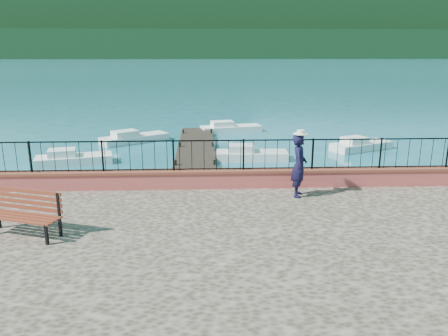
{
  "coord_description": "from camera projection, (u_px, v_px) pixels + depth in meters",
  "views": [
    {
      "loc": [
        -1.52,
        -9.64,
        5.46
      ],
      "look_at": [
        -0.99,
        2.0,
        2.3
      ],
      "focal_mm": 35.0,
      "sensor_mm": 36.0,
      "label": 1
    }
  ],
  "objects": [
    {
      "name": "boat_4",
      "position": [
        231.0,
        126.0,
        29.92
      ],
      "size": [
        4.3,
        2.2,
        0.8
      ],
      "primitive_type": "cube",
      "rotation": [
        0.0,
        0.0,
        0.23
      ],
      "color": "white",
      "rests_on": "ground"
    },
    {
      "name": "dock",
      "position": [
        195.0,
        158.0,
        22.23
      ],
      "size": [
        2.0,
        16.0,
        0.3
      ],
      "primitive_type": "cube",
      "color": "#2D231C",
      "rests_on": "ground"
    },
    {
      "name": "boat_2",
      "position": [
        362.0,
        143.0,
        24.58
      ],
      "size": [
        3.81,
        2.67,
        0.8
      ],
      "primitive_type": "cube",
      "rotation": [
        0.0,
        0.0,
        0.43
      ],
      "color": "silver",
      "rests_on": "ground"
    },
    {
      "name": "companion_hill",
      "position": [
        376.0,
        54.0,
        560.36
      ],
      "size": [
        448.0,
        384.0,
        180.0
      ],
      "primitive_type": "ellipsoid",
      "color": "#142D23",
      "rests_on": "ground"
    },
    {
      "name": "boat_1",
      "position": [
        252.0,
        152.0,
        22.37
      ],
      "size": [
        3.71,
        1.43,
        0.8
      ],
      "primitive_type": "cube",
      "rotation": [
        0.0,
        0.0,
        -0.04
      ],
      "color": "silver",
      "rests_on": "ground"
    },
    {
      "name": "hat",
      "position": [
        301.0,
        132.0,
        12.66
      ],
      "size": [
        0.44,
        0.44,
        0.12
      ],
      "primitive_type": "cylinder",
      "color": "white",
      "rests_on": "person"
    },
    {
      "name": "person",
      "position": [
        299.0,
        166.0,
        12.93
      ],
      "size": [
        0.6,
        0.78,
        1.89
      ],
      "primitive_type": "imported",
      "rotation": [
        0.0,
        0.0,
        1.33
      ],
      "color": "black",
      "rests_on": "promenade"
    },
    {
      "name": "foothills",
      "position": [
        205.0,
        29.0,
        352.14
      ],
      "size": [
        900.0,
        120.0,
        44.0
      ],
      "primitive_type": "cube",
      "color": "black",
      "rests_on": "ground"
    },
    {
      "name": "boat_3",
      "position": [
        135.0,
        136.0,
        26.62
      ],
      "size": [
        4.13,
        3.41,
        0.8
      ],
      "primitive_type": "cube",
      "rotation": [
        0.0,
        0.0,
        0.6
      ],
      "color": "silver",
      "rests_on": "ground"
    },
    {
      "name": "parapet",
      "position": [
        253.0,
        178.0,
        13.96
      ],
      "size": [
        28.0,
        0.46,
        0.58
      ],
      "primitive_type": "cube",
      "color": "#B84C42",
      "rests_on": "promenade"
    },
    {
      "name": "boat_0",
      "position": [
        74.0,
        156.0,
        21.51
      ],
      "size": [
        3.83,
        2.12,
        0.8
      ],
      "primitive_type": "cube",
      "rotation": [
        0.0,
        0.0,
        0.24
      ],
      "color": "silver",
      "rests_on": "ground"
    },
    {
      "name": "ground",
      "position": [
        268.0,
        278.0,
        10.78
      ],
      "size": [
        2000.0,
        2000.0,
        0.0
      ],
      "primitive_type": "plane",
      "color": "#19596B",
      "rests_on": "ground"
    },
    {
      "name": "park_bench",
      "position": [
        22.0,
        223.0,
        10.3
      ],
      "size": [
        2.03,
        1.23,
        1.07
      ],
      "rotation": [
        0.0,
        0.0,
        -0.33
      ],
      "color": "black",
      "rests_on": "promenade"
    },
    {
      "name": "railing",
      "position": [
        253.0,
        155.0,
        13.76
      ],
      "size": [
        27.0,
        0.05,
        0.95
      ],
      "primitive_type": "cube",
      "color": "black",
      "rests_on": "parapet"
    },
    {
      "name": "far_forest",
      "position": [
        206.0,
        45.0,
        297.69
      ],
      "size": [
        900.0,
        60.0,
        18.0
      ],
      "primitive_type": "cube",
      "color": "black",
      "rests_on": "ground"
    }
  ]
}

